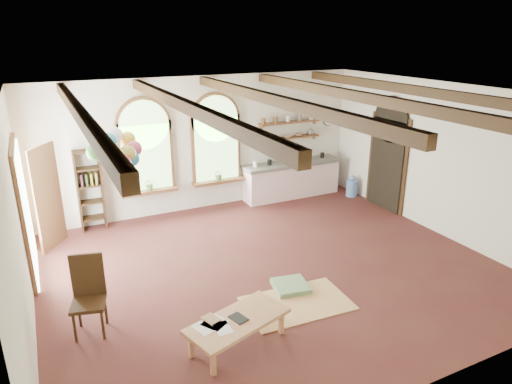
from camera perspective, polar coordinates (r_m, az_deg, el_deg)
floor at (r=8.62m, az=1.88°, el=-9.39°), size 8.00×8.00×0.00m
ceiling_beams at (r=7.62m, az=2.14°, el=11.48°), size 6.20×6.80×0.18m
window_left at (r=10.61m, az=-13.61°, el=5.16°), size 1.30×0.28×2.20m
window_right at (r=11.08m, az=-5.00°, el=6.24°), size 1.30×0.28×2.20m
left_doorway at (r=8.98m, az=-26.91°, el=-2.31°), size 0.10×1.90×2.50m
right_doorway at (r=11.50m, az=16.00°, el=3.30°), size 0.10×1.30×2.40m
kitchen_counter at (r=12.04m, az=4.46°, el=1.63°), size 2.68×0.62×0.94m
wall_shelf_lower at (r=11.91m, az=4.16°, el=6.79°), size 1.70×0.24×0.04m
wall_shelf_upper at (r=11.83m, az=4.20°, el=8.68°), size 1.70×0.24×0.04m
wall_clock at (r=12.56m, az=9.04°, el=8.90°), size 0.32×0.04×0.32m
bookshelf at (r=10.53m, az=-20.04°, el=0.23°), size 0.53×0.32×1.80m
coffee_table at (r=6.55m, az=-2.31°, el=-15.94°), size 1.59×1.06×0.41m
side_chair at (r=7.21m, az=-20.03°, el=-13.86°), size 0.57×0.57×1.17m
floor_mat at (r=7.61m, az=5.14°, el=-13.67°), size 1.75×1.15×0.02m
floor_cushion at (r=7.96m, az=4.35°, el=-11.66°), size 0.65×0.65×0.10m
water_jug_a at (r=12.35m, az=11.90°, el=0.60°), size 0.30×0.30×0.57m
water_jug_b at (r=12.77m, az=9.32°, el=1.38°), size 0.29×0.29×0.56m
balloon_cluster at (r=7.83m, az=-16.92°, el=5.10°), size 0.90×0.95×1.16m
table_book at (r=6.49m, az=-6.30°, el=-15.82°), size 0.25×0.30×0.02m
tablet at (r=6.53m, az=-2.21°, el=-15.48°), size 0.24×0.30×0.01m
potted_plant_left at (r=10.73m, az=-13.15°, el=1.00°), size 0.27×0.23×0.30m
potted_plant_right at (r=11.19m, az=-4.68°, el=2.23°), size 0.27×0.23×0.30m
shelf_cup_a at (r=11.54m, az=0.92°, el=6.78°), size 0.12×0.10×0.10m
shelf_cup_b at (r=11.70m, az=2.46°, el=6.93°), size 0.10×0.10×0.09m
shelf_bowl_a at (r=11.87m, az=3.95°, el=6.99°), size 0.22×0.22×0.05m
shelf_bowl_b at (r=12.05m, az=5.41°, el=7.15°), size 0.20×0.20×0.06m
shelf_vase at (r=12.22m, az=6.83°, el=7.58°), size 0.18×0.18×0.19m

